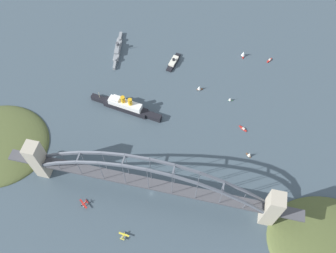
% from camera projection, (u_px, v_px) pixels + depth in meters
% --- Properties ---
extents(ground_plane, '(1400.00, 1400.00, 0.00)m').
position_uv_depth(ground_plane, '(151.00, 193.00, 357.51)').
color(ground_plane, '#3D4C56').
extents(harbor_arch_bridge, '(293.54, 14.86, 69.59)m').
position_uv_depth(harbor_arch_bridge, '(150.00, 182.00, 333.01)').
color(harbor_arch_bridge, '#ADA38E').
rests_on(harbor_arch_bridge, ground).
extents(headland_east_shore, '(127.40, 100.45, 22.07)m').
position_uv_depth(headland_east_shore, '(332.00, 249.00, 328.06)').
color(headland_east_shore, '#4C562D').
rests_on(headland_east_shore, ground).
extents(ocean_liner, '(90.00, 20.15, 22.76)m').
position_uv_depth(ocean_liner, '(126.00, 106.00, 408.70)').
color(ocean_liner, black).
rests_on(ocean_liner, ground).
extents(naval_cruiser, '(13.82, 66.81, 17.20)m').
position_uv_depth(naval_cruiser, '(118.00, 49.00, 462.78)').
color(naval_cruiser, gray).
rests_on(naval_cruiser, ground).
extents(harbor_ferry_steamer, '(12.71, 33.24, 7.67)m').
position_uv_depth(harbor_ferry_steamer, '(173.00, 62.00, 451.69)').
color(harbor_ferry_steamer, black).
rests_on(harbor_ferry_steamer, ground).
extents(seaplane_taxiing_near_bridge, '(10.71, 8.29, 4.76)m').
position_uv_depth(seaplane_taxiing_near_bridge, '(124.00, 236.00, 332.71)').
color(seaplane_taxiing_near_bridge, '#B7B7B2').
rests_on(seaplane_taxiing_near_bridge, ground).
extents(seaplane_second_in_formation, '(10.56, 9.37, 5.07)m').
position_uv_depth(seaplane_second_in_formation, '(84.00, 204.00, 349.35)').
color(seaplane_second_in_formation, '#B7B7B2').
rests_on(seaplane_second_in_formation, ground).
extents(small_boat_0, '(6.01, 4.00, 5.71)m').
position_uv_depth(small_boat_0, '(230.00, 99.00, 418.77)').
color(small_boat_0, '#2D6B3D').
rests_on(small_boat_0, ground).
extents(small_boat_1, '(6.29, 5.72, 6.95)m').
position_uv_depth(small_boat_1, '(249.00, 155.00, 377.99)').
color(small_boat_1, brown).
rests_on(small_boat_1, ground).
extents(small_boat_2, '(7.43, 5.42, 7.39)m').
position_uv_depth(small_boat_2, '(199.00, 88.00, 427.22)').
color(small_boat_2, brown).
rests_on(small_boat_2, ground).
extents(small_boat_3, '(6.22, 9.17, 2.25)m').
position_uv_depth(small_boat_3, '(269.00, 60.00, 455.37)').
color(small_boat_3, '#B2231E').
rests_on(small_boat_3, ground).
extents(small_boat_4, '(9.93, 7.45, 1.81)m').
position_uv_depth(small_boat_4, '(243.00, 129.00, 398.88)').
color(small_boat_4, '#B2231E').
rests_on(small_boat_4, ground).
extents(small_boat_5, '(5.43, 8.93, 8.83)m').
position_uv_depth(small_boat_5, '(243.00, 54.00, 456.91)').
color(small_boat_5, '#B2231E').
rests_on(small_boat_5, ground).
extents(channel_marker_buoy, '(2.20, 2.20, 2.75)m').
position_uv_depth(channel_marker_buoy, '(197.00, 184.00, 362.00)').
color(channel_marker_buoy, red).
rests_on(channel_marker_buoy, ground).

